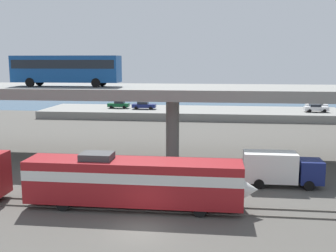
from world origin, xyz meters
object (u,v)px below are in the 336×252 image
at_px(transit_bus_on_overpass, 66,68).
at_px(parked_car_0, 144,105).
at_px(parked_car_3, 317,105).
at_px(service_truck_west, 280,168).
at_px(parked_car_1, 119,104).
at_px(train_locomotive, 144,180).
at_px(parked_car_2, 316,108).

xyz_separation_m(transit_bus_on_overpass, parked_car_0, (2.32, 35.37, -8.02)).
distance_m(transit_bus_on_overpass, parked_car_3, 54.32).
height_order(transit_bus_on_overpass, service_truck_west, transit_bus_on_overpass).
bearing_deg(parked_car_1, train_locomotive, 105.67).
bearing_deg(parked_car_2, service_truck_west, -107.08).
xyz_separation_m(transit_bus_on_overpass, service_truck_west, (22.28, -7.90, -8.60)).
relative_size(parked_car_1, parked_car_2, 0.99).
xyz_separation_m(parked_car_2, parked_car_3, (1.23, 4.72, -0.00)).
distance_m(service_truck_west, parked_car_1, 50.84).
height_order(service_truck_west, parked_car_2, service_truck_west).
relative_size(service_truck_west, parked_car_1, 1.59).
distance_m(service_truck_west, parked_car_3, 49.36).
relative_size(parked_car_0, parked_car_3, 1.13).
xyz_separation_m(parked_car_0, parked_car_2, (33.03, -0.75, -0.00)).
bearing_deg(parked_car_0, train_locomotive, -79.84).
bearing_deg(train_locomotive, transit_bus_on_overpass, 127.54).
distance_m(train_locomotive, service_truck_west, 12.93).
relative_size(parked_car_0, parked_car_1, 1.10).
bearing_deg(parked_car_2, parked_car_3, 75.33).
distance_m(train_locomotive, parked_car_0, 50.85).
bearing_deg(service_truck_west, train_locomotive, -148.34).
relative_size(train_locomotive, service_truck_west, 2.55).
bearing_deg(parked_car_0, parked_car_1, 171.12).
distance_m(transit_bus_on_overpass, parked_car_1, 37.20).
bearing_deg(service_truck_west, parked_car_0, 114.77).
xyz_separation_m(train_locomotive, transit_bus_on_overpass, (-11.29, 14.68, 8.04)).
height_order(train_locomotive, service_truck_west, train_locomotive).
xyz_separation_m(transit_bus_on_overpass, parked_car_1, (-2.99, 36.20, -8.03)).
bearing_deg(train_locomotive, parked_car_3, 64.90).
bearing_deg(parked_car_0, transit_bus_on_overpass, -93.75).
bearing_deg(parked_car_0, parked_car_2, -1.31).
distance_m(parked_car_0, parked_car_3, 34.50).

